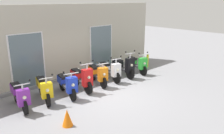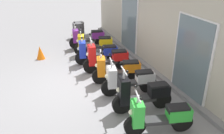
{
  "view_description": "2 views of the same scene",
  "coord_description": "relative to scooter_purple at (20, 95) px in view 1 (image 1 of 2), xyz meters",
  "views": [
    {
      "loc": [
        -5.61,
        -6.08,
        3.56
      ],
      "look_at": [
        0.68,
        0.59,
        0.86
      ],
      "focal_mm": 37.14,
      "sensor_mm": 36.0,
      "label": 1
    },
    {
      "loc": [
        6.51,
        -1.35,
        3.64
      ],
      "look_at": [
        0.69,
        0.94,
        0.7
      ],
      "focal_mm": 37.93,
      "sensor_mm": 36.0,
      "label": 2
    }
  ],
  "objects": [
    {
      "name": "storefront_facade",
      "position": [
        2.95,
        1.63,
        1.15
      ],
      "size": [
        10.89,
        0.5,
        3.36
      ],
      "color": "#B2AD9E",
      "rests_on": "ground_plane"
    },
    {
      "name": "scooter_white",
      "position": [
        4.14,
        0.02,
        -0.0
      ],
      "size": [
        0.66,
        1.63,
        1.22
      ],
      "color": "black",
      "rests_on": "ground_plane"
    },
    {
      "name": "scooter_yellow",
      "position": [
        0.89,
        0.02,
        -0.01
      ],
      "size": [
        0.73,
        1.59,
        1.14
      ],
      "color": "black",
      "rests_on": "ground_plane"
    },
    {
      "name": "curb_bollard",
      "position": [
        7.05,
        0.17,
        -0.13
      ],
      "size": [
        0.12,
        0.12,
        0.7
      ],
      "primitive_type": "cylinder",
      "color": "yellow",
      "rests_on": "ground_plane"
    },
    {
      "name": "scooter_black",
      "position": [
        4.98,
        -0.04,
        0.01
      ],
      "size": [
        0.61,
        1.58,
        1.33
      ],
      "color": "black",
      "rests_on": "ground_plane"
    },
    {
      "name": "scooter_blue",
      "position": [
        1.75,
        -0.15,
        -0.02
      ],
      "size": [
        0.74,
        1.63,
        1.15
      ],
      "color": "black",
      "rests_on": "ground_plane"
    },
    {
      "name": "scooter_orange",
      "position": [
        3.38,
        -0.03,
        -0.01
      ],
      "size": [
        0.76,
        1.57,
        1.17
      ],
      "color": "black",
      "rests_on": "ground_plane"
    },
    {
      "name": "ground_plane",
      "position": [
        2.95,
        -1.24,
        -0.48
      ],
      "size": [
        40.0,
        40.0,
        0.0
      ],
      "primitive_type": "plane",
      "color": "gray"
    },
    {
      "name": "scooter_green",
      "position": [
        5.89,
        -0.08,
        -0.03
      ],
      "size": [
        0.71,
        1.56,
        1.14
      ],
      "color": "black",
      "rests_on": "ground_plane"
    },
    {
      "name": "traffic_cone",
      "position": [
        0.52,
        -2.06,
        -0.22
      ],
      "size": [
        0.32,
        0.32,
        0.52
      ],
      "primitive_type": "cone",
      "color": "orange",
      "rests_on": "ground_plane"
    },
    {
      "name": "scooter_purple",
      "position": [
        0.0,
        0.0,
        0.0
      ],
      "size": [
        0.6,
        1.61,
        1.14
      ],
      "color": "black",
      "rests_on": "ground_plane"
    },
    {
      "name": "scooter_red",
      "position": [
        2.5,
        -0.07,
        0.01
      ],
      "size": [
        0.64,
        1.65,
        1.33
      ],
      "color": "black",
      "rests_on": "ground_plane"
    }
  ]
}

